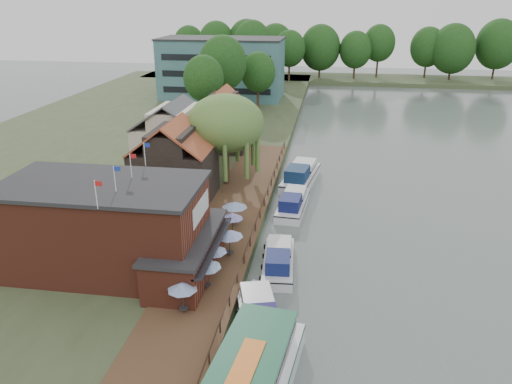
# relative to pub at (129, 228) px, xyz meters

# --- Properties ---
(ground) EXTENTS (260.00, 260.00, 0.00)m
(ground) POSITION_rel_pub_xyz_m (14.00, 1.00, -4.65)
(ground) COLOR #525F5B
(ground) RESTS_ON ground
(land_bank) EXTENTS (50.00, 140.00, 1.00)m
(land_bank) POSITION_rel_pub_xyz_m (-16.00, 36.00, -4.15)
(land_bank) COLOR #384728
(land_bank) RESTS_ON ground
(quay_deck) EXTENTS (6.00, 50.00, 0.10)m
(quay_deck) POSITION_rel_pub_xyz_m (6.00, 11.00, -3.60)
(quay_deck) COLOR #47301E
(quay_deck) RESTS_ON land_bank
(quay_rail) EXTENTS (0.20, 49.00, 1.00)m
(quay_rail) POSITION_rel_pub_xyz_m (8.70, 11.50, -3.15)
(quay_rail) COLOR black
(quay_rail) RESTS_ON land_bank
(pub) EXTENTS (20.00, 11.00, 7.30)m
(pub) POSITION_rel_pub_xyz_m (0.00, 0.00, 0.00)
(pub) COLOR maroon
(pub) RESTS_ON land_bank
(hotel_block) EXTENTS (25.40, 12.40, 12.30)m
(hotel_block) POSITION_rel_pub_xyz_m (-8.00, 71.00, 2.50)
(hotel_block) COLOR #38666B
(hotel_block) RESTS_ON land_bank
(cottage_a) EXTENTS (8.60, 7.60, 8.50)m
(cottage_a) POSITION_rel_pub_xyz_m (-1.00, 15.00, 0.60)
(cottage_a) COLOR black
(cottage_a) RESTS_ON land_bank
(cottage_b) EXTENTS (9.60, 8.60, 8.50)m
(cottage_b) POSITION_rel_pub_xyz_m (-4.00, 25.00, 0.60)
(cottage_b) COLOR beige
(cottage_b) RESTS_ON land_bank
(cottage_c) EXTENTS (7.60, 7.60, 8.50)m
(cottage_c) POSITION_rel_pub_xyz_m (0.00, 34.00, 0.60)
(cottage_c) COLOR black
(cottage_c) RESTS_ON land_bank
(willow) EXTENTS (8.60, 8.60, 10.43)m
(willow) POSITION_rel_pub_xyz_m (3.50, 20.00, 1.56)
(willow) COLOR #476B2D
(willow) RESTS_ON land_bank
(umbrella_0) EXTENTS (2.06, 2.06, 2.38)m
(umbrella_0) POSITION_rel_pub_xyz_m (5.75, -5.24, -2.36)
(umbrella_0) COLOR navy
(umbrella_0) RESTS_ON quay_deck
(umbrella_1) EXTENTS (2.35, 2.35, 2.38)m
(umbrella_1) POSITION_rel_pub_xyz_m (6.57, -2.10, -2.36)
(umbrella_1) COLOR navy
(umbrella_1) RESTS_ON quay_deck
(umbrella_2) EXTENTS (2.17, 2.17, 2.38)m
(umbrella_2) POSITION_rel_pub_xyz_m (6.59, 0.26, -2.36)
(umbrella_2) COLOR navy
(umbrella_2) RESTS_ON quay_deck
(umbrella_3) EXTENTS (2.32, 2.32, 2.38)m
(umbrella_3) POSITION_rel_pub_xyz_m (7.30, 3.05, -2.36)
(umbrella_3) COLOR navy
(umbrella_3) RESTS_ON quay_deck
(umbrella_4) EXTENTS (1.97, 1.97, 2.38)m
(umbrella_4) POSITION_rel_pub_xyz_m (6.84, 6.56, -2.36)
(umbrella_4) COLOR navy
(umbrella_4) RESTS_ON quay_deck
(umbrella_5) EXTENTS (2.41, 2.41, 2.38)m
(umbrella_5) POSITION_rel_pub_xyz_m (6.58, 9.06, -2.36)
(umbrella_5) COLOR navy
(umbrella_5) RESTS_ON quay_deck
(cruiser_0) EXTENTS (5.45, 9.77, 2.23)m
(cruiser_0) POSITION_rel_pub_xyz_m (10.94, -4.60, -3.53)
(cruiser_0) COLOR silver
(cruiser_0) RESTS_ON ground
(cruiser_1) EXTENTS (3.47, 9.06, 2.11)m
(cruiser_1) POSITION_rel_pub_xyz_m (11.36, 3.54, -3.59)
(cruiser_1) COLOR silver
(cruiser_1) RESTS_ON ground
(cruiser_2) EXTENTS (3.70, 9.50, 2.23)m
(cruiser_2) POSITION_rel_pub_xyz_m (11.54, 15.81, -3.53)
(cruiser_2) COLOR silver
(cruiser_2) RESTS_ON ground
(cruiser_3) EXTENTS (5.07, 11.24, 2.67)m
(cruiser_3) POSITION_rel_pub_xyz_m (11.79, 24.20, -3.32)
(cruiser_3) COLOR white
(cruiser_3) RESTS_ON ground
(bank_tree_0) EXTENTS (6.27, 6.27, 11.96)m
(bank_tree_0) POSITION_rel_pub_xyz_m (-4.83, 43.17, 2.33)
(bank_tree_0) COLOR #143811
(bank_tree_0) RESTS_ON land_bank
(bank_tree_1) EXTENTS (8.13, 8.13, 14.25)m
(bank_tree_1) POSITION_rel_pub_xyz_m (-3.71, 52.30, 3.47)
(bank_tree_1) COLOR #143811
(bank_tree_1) RESTS_ON land_bank
(bank_tree_2) EXTENTS (6.39, 6.39, 10.95)m
(bank_tree_2) POSITION_rel_pub_xyz_m (1.41, 58.70, 1.83)
(bank_tree_2) COLOR #143811
(bank_tree_2) RESTS_ON land_bank
(bank_tree_3) EXTENTS (6.43, 6.43, 10.37)m
(bank_tree_3) POSITION_rel_pub_xyz_m (-1.84, 79.05, 1.54)
(bank_tree_3) COLOR #143811
(bank_tree_3) RESTS_ON land_bank
(bank_tree_4) EXTENTS (8.66, 8.66, 15.03)m
(bank_tree_4) POSITION_rel_pub_xyz_m (-4.44, 88.78, 3.87)
(bank_tree_4) COLOR #143811
(bank_tree_4) RESTS_ON land_bank
(bank_tree_5) EXTENTS (7.86, 7.86, 12.44)m
(bank_tree_5) POSITION_rel_pub_xyz_m (3.95, 95.09, 2.57)
(bank_tree_5) COLOR #143811
(bank_tree_5) RESTS_ON land_bank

